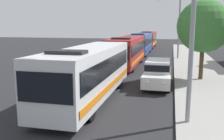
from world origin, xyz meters
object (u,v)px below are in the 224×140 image
Objects in this scene: white_suv at (158,72)px; streetlamp_near at (193,12)px; bus_lead at (90,71)px; roadside_tree at (204,26)px; bus_fourth_in_line at (148,39)px; bus_middle at (141,43)px; streetlamp_mid at (179,21)px; bus_second_in_line at (127,51)px.

white_suv is 8.08m from streetlamp_near.
bus_lead is at bearing -131.59° from white_suv.
streetlamp_near is at bearing -99.00° from roadside_tree.
bus_fourth_in_line is 30.53m from roadside_tree.
bus_fourth_in_line is at bearing 103.11° from roadside_tree.
bus_middle is 12.14m from bus_fourth_in_line.
white_suv is at bearing 48.41° from bus_lead.
bus_middle is 27.70m from streetlamp_near.
bus_fourth_in_line is 18.09m from streetlamp_mid.
streetlamp_near is at bearing -82.14° from bus_fourth_in_line.
streetlamp_mid is at bearing 83.64° from white_suv.
bus_second_in_line is 11.84m from bus_middle.
bus_second_in_line is at bearing -90.00° from bus_middle.
bus_lead is at bearing 153.08° from streetlamp_near.
white_suv is 15.82m from streetlamp_mid.
roadside_tree is at bearing 38.92° from white_suv.
bus_lead is at bearing -90.00° from bus_middle.
streetlamp_mid is 12.77m from roadside_tree.
bus_second_in_line is at bearing -127.58° from streetlamp_mid.
bus_second_in_line is 1.77× the size of roadside_tree.
bus_second_in_line and bus_fourth_in_line have the same top height.
bus_second_in_line is 9.05m from white_suv.
bus_fourth_in_line is 32.44m from white_suv.
bus_lead is at bearing -135.63° from roadside_tree.
streetlamp_mid is at bearing 74.46° from bus_lead.
bus_middle reaches higher than white_suv.
roadside_tree reaches higher than bus_fourth_in_line.
roadside_tree is at bearing -68.47° from bus_middle.
streetlamp_near is (5.40, -26.98, 3.18)m from bus_middle.
bus_fourth_in_line is (0.00, 23.98, 0.00)m from bus_second_in_line.
white_suv is 0.65× the size of streetlamp_near.
streetlamp_mid is at bearing -41.78° from bus_middle.
bus_middle is 20.42m from white_suv.
white_suv is (3.70, -20.07, -0.66)m from bus_middle.
roadside_tree is at bearing -83.23° from streetlamp_mid.
streetlamp_near reaches higher than bus_middle.
bus_fourth_in_line is (-0.00, 12.14, -0.00)m from bus_middle.
roadside_tree is (6.90, -29.63, 2.56)m from bus_fourth_in_line.
streetlamp_near is at bearing -90.00° from streetlamp_mid.
bus_middle is at bearing 100.44° from white_suv.
white_suv is 0.81× the size of roadside_tree.
bus_lead is at bearing -105.54° from streetlamp_mid.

